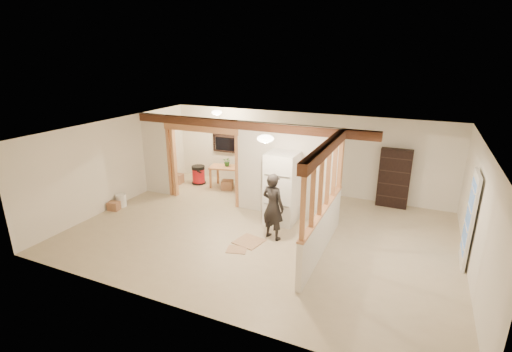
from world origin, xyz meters
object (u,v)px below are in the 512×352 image
at_px(woman, 273,207).
at_px(bookshelf, 394,178).
at_px(work_table, 228,177).
at_px(refrigerator, 282,188).
at_px(shop_vac, 199,175).

distance_m(woman, bookshelf, 4.02).
bearing_deg(woman, work_table, -29.17).
distance_m(work_table, bookshelf, 5.06).
xyz_separation_m(woman, bookshelf, (2.40, 3.22, 0.04)).
bearing_deg(woman, refrigerator, -65.76).
bearing_deg(woman, shop_vac, -18.85).
bearing_deg(bookshelf, work_table, -173.30).
height_order(woman, bookshelf, bookshelf).
relative_size(woman, work_table, 1.39).
xyz_separation_m(work_table, bookshelf, (5.01, 0.59, 0.48)).
bearing_deg(bookshelf, refrigerator, -138.15).
xyz_separation_m(woman, shop_vac, (-3.74, 2.62, -0.49)).
bearing_deg(refrigerator, bookshelf, 41.85).
height_order(woman, work_table, woman).
bearing_deg(shop_vac, work_table, 0.79).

